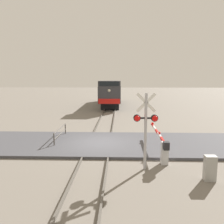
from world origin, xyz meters
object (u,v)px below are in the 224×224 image
locomotive (111,93)px  crossing_gate (162,145)px  utility_cabinet (210,168)px  guard_railing (60,132)px  crossing_signal (146,123)px

locomotive → crossing_gate: bearing=-81.3°
utility_cabinet → guard_railing: utility_cabinet is taller
guard_railing → crossing_gate: bearing=-28.1°
crossing_gate → guard_railing: (-6.55, 3.50, -0.19)m
utility_cabinet → crossing_signal: bearing=156.3°
locomotive → crossing_signal: locomotive is taller
locomotive → guard_railing: size_ratio=4.68×
locomotive → crossing_gate: size_ratio=2.65×
locomotive → crossing_signal: 25.80m
locomotive → utility_cabinet: 27.41m
utility_cabinet → crossing_gate: bearing=121.7°
guard_railing → crossing_signal: bearing=-42.1°
crossing_gate → utility_cabinet: 3.09m
crossing_gate → guard_railing: 7.43m
crossing_gate → crossing_signal: bearing=-127.5°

